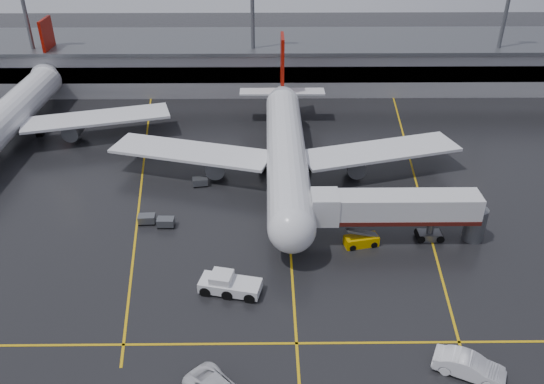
{
  "coord_description": "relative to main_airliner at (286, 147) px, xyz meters",
  "views": [
    {
      "loc": [
        -2.57,
        -57.31,
        36.62
      ],
      "look_at": [
        -2.0,
        -2.0,
        4.0
      ],
      "focal_mm": 36.14,
      "sensor_mm": 36.0,
      "label": 1
    }
  ],
  "objects": [
    {
      "name": "apron_line_centre",
      "position": [
        0.0,
        -9.7,
        -4.2
      ],
      "size": [
        0.25,
        90.0,
        0.02
      ],
      "primitive_type": "cube",
      "color": "gold",
      "rests_on": "ground"
    },
    {
      "name": "light_mast_mid",
      "position": [
        -5.0,
        32.3,
        10.27
      ],
      "size": [
        3.0,
        1.2,
        25.45
      ],
      "color": "#595B60",
      "rests_on": "ground"
    },
    {
      "name": "jet_bridge",
      "position": [
        11.87,
        -15.7,
        -0.28
      ],
      "size": [
        19.9,
        3.4,
        6.05
      ],
      "color": "silver",
      "rests_on": "ground"
    },
    {
      "name": "baggage_cart_a",
      "position": [
        -14.63,
        -12.85,
        -3.58
      ],
      "size": [
        2.04,
        1.36,
        1.12
      ],
      "color": "#595B60",
      "rests_on": "ground"
    },
    {
      "name": "apron_line_stop",
      "position": [
        0.0,
        -31.7,
        -4.2
      ],
      "size": [
        60.0,
        0.25,
        0.02
      ],
      "primitive_type": "cube",
      "color": "gold",
      "rests_on": "ground"
    },
    {
      "name": "terminal",
      "position": [
        0.0,
        38.23,
        0.11
      ],
      "size": [
        122.0,
        19.0,
        8.6
      ],
      "color": "gray",
      "rests_on": "ground"
    },
    {
      "name": "apron_line_left",
      "position": [
        -20.0,
        0.3,
        -4.2
      ],
      "size": [
        9.99,
        69.35,
        0.02
      ],
      "primitive_type": "cube",
      "rotation": [
        0.0,
        0.0,
        0.14
      ],
      "color": "gold",
      "rests_on": "ground"
    },
    {
      "name": "light_mast_left",
      "position": [
        -45.0,
        32.3,
        10.27
      ],
      "size": [
        3.0,
        1.2,
        25.45
      ],
      "color": "#595B60",
      "rests_on": "ground"
    },
    {
      "name": "baggage_cart_c",
      "position": [
        -11.55,
        -3.09,
        -3.58
      ],
      "size": [
        2.18,
        1.6,
        1.12
      ],
      "color": "#595B60",
      "rests_on": "ground"
    },
    {
      "name": "ground",
      "position": [
        0.0,
        -9.7,
        -4.21
      ],
      "size": [
        220.0,
        220.0,
        0.0
      ],
      "primitive_type": "plane",
      "color": "black",
      "rests_on": "ground"
    },
    {
      "name": "belt_loader",
      "position": [
        8.01,
        -16.82,
        -3.62
      ],
      "size": [
        4.06,
        2.46,
        2.41
      ],
      "color": "#CE9700",
      "rests_on": "ground"
    },
    {
      "name": "baggage_cart_b",
      "position": [
        -17.01,
        -12.14,
        -3.58
      ],
      "size": [
        2.07,
        1.4,
        1.12
      ],
      "color": "#595B60",
      "rests_on": "ground"
    },
    {
      "name": "second_airliner",
      "position": [
        -42.0,
        12.0,
        0.0
      ],
      "size": [
        48.8,
        45.6,
        14.1
      ],
      "color": "silver",
      "rests_on": "ground"
    },
    {
      "name": "service_van_c",
      "position": [
        14.21,
        -35.32,
        -3.24
      ],
      "size": [
        6.18,
        4.39,
        1.93
      ],
      "primitive_type": "imported",
      "rotation": [
        0.0,
        0.0,
        1.12
      ],
      "color": "white",
      "rests_on": "ground"
    },
    {
      "name": "pushback_tractor",
      "position": [
        -6.48,
        -24.59,
        -3.34
      ],
      "size": [
        6.51,
        3.82,
        2.19
      ],
      "color": "silver",
      "rests_on": "ground"
    },
    {
      "name": "main_airliner",
      "position": [
        0.0,
        0.0,
        0.0
      ],
      "size": [
        48.8,
        45.6,
        14.1
      ],
      "color": "silver",
      "rests_on": "ground"
    },
    {
      "name": "light_mast_right",
      "position": [
        40.0,
        32.3,
        10.27
      ],
      "size": [
        3.0,
        1.2,
        25.45
      ],
      "color": "#595B60",
      "rests_on": "ground"
    },
    {
      "name": "apron_line_right",
      "position": [
        18.0,
        0.3,
        -4.2
      ],
      "size": [
        7.57,
        69.64,
        0.02
      ],
      "primitive_type": "cube",
      "rotation": [
        0.0,
        0.0,
        -0.1
      ],
      "color": "gold",
      "rests_on": "ground"
    }
  ]
}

